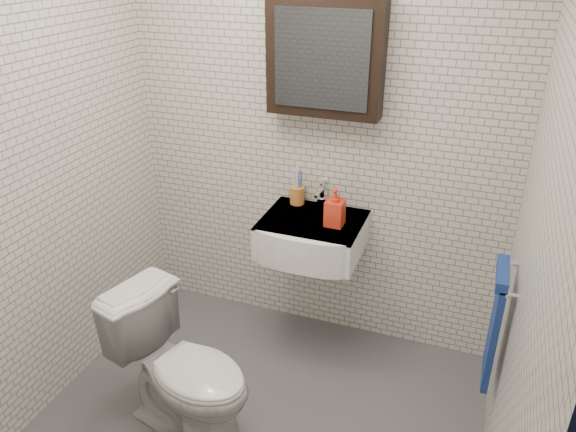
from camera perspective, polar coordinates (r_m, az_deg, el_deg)
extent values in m
cube|color=#52555A|center=(3.05, -3.61, -20.98)|extent=(2.20, 2.00, 0.01)
cube|color=silver|center=(3.16, 3.09, 8.05)|extent=(2.20, 0.02, 2.50)
cube|color=silver|center=(1.59, -20.03, -14.43)|extent=(2.20, 0.02, 2.50)
cube|color=silver|center=(2.90, -24.76, 3.84)|extent=(0.02, 2.00, 2.50)
cube|color=silver|center=(2.12, 23.71, -3.98)|extent=(0.02, 2.00, 2.50)
cube|color=white|center=(3.15, 2.50, -1.95)|extent=(0.55, 0.45, 0.20)
cylinder|color=silver|center=(3.12, 2.64, -0.37)|extent=(0.31, 0.31, 0.02)
cylinder|color=silver|center=(3.12, 2.65, -0.24)|extent=(0.04, 0.04, 0.01)
cube|color=white|center=(3.10, 2.53, -0.41)|extent=(0.55, 0.45, 0.01)
cylinder|color=silver|center=(3.23, 3.45, 1.39)|extent=(0.06, 0.06, 0.06)
cylinder|color=silver|center=(3.20, 3.48, 2.36)|extent=(0.03, 0.03, 0.08)
cylinder|color=silver|center=(3.14, 3.17, 2.44)|extent=(0.02, 0.12, 0.02)
cube|color=silver|center=(3.21, 3.67, 3.46)|extent=(0.02, 0.09, 0.01)
cube|color=black|center=(2.96, 3.84, 15.81)|extent=(0.60, 0.14, 0.60)
cube|color=#3F444C|center=(2.89, 3.38, 15.55)|extent=(0.49, 0.01, 0.49)
cylinder|color=silver|center=(2.57, 21.47, -5.87)|extent=(0.02, 0.30, 0.02)
cylinder|color=silver|center=(2.69, 21.94, -4.53)|extent=(0.04, 0.02, 0.02)
cylinder|color=silver|center=(2.46, 21.89, -7.47)|extent=(0.04, 0.02, 0.02)
cube|color=#214797|center=(2.72, 20.21, -10.65)|extent=(0.03, 0.26, 0.54)
cube|color=#214797|center=(2.56, 20.97, -5.50)|extent=(0.05, 0.26, 0.05)
cylinder|color=#BF752F|center=(3.26, 0.95, 2.13)|extent=(0.10, 0.10, 0.10)
cylinder|color=white|center=(3.23, 0.63, 3.20)|extent=(0.02, 0.03, 0.20)
cylinder|color=#3858B6|center=(3.23, 1.12, 2.97)|extent=(0.02, 0.02, 0.18)
cylinder|color=white|center=(3.25, 0.96, 3.42)|extent=(0.02, 0.04, 0.21)
cylinder|color=#3858B6|center=(3.24, 1.33, 3.16)|extent=(0.03, 0.04, 0.19)
imported|color=orange|center=(3.00, 4.80, 0.94)|extent=(0.10, 0.10, 0.22)
imported|color=silver|center=(2.85, -10.49, -15.16)|extent=(0.82, 0.59, 0.75)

